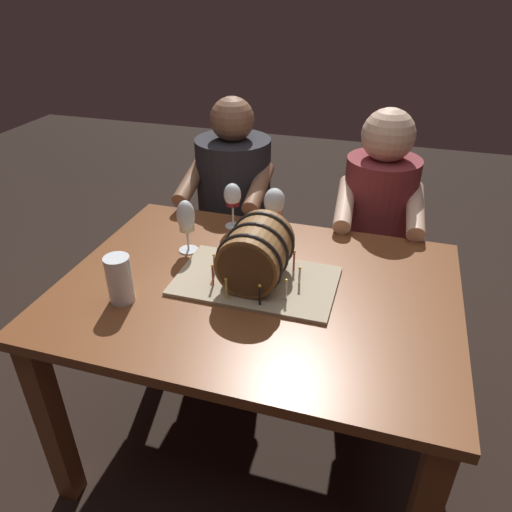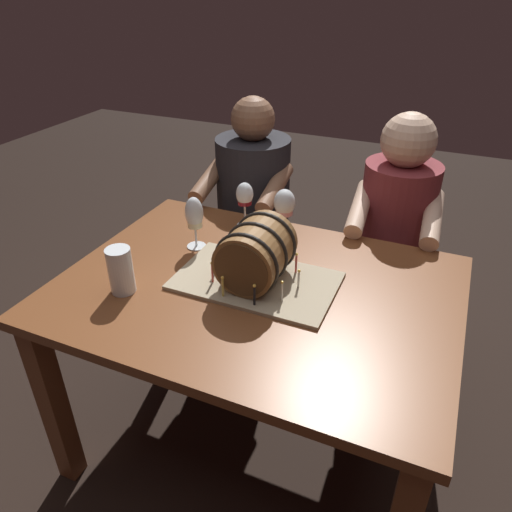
% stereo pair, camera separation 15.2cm
% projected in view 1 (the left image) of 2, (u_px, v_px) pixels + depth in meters
% --- Properties ---
extents(ground_plane, '(8.00, 8.00, 0.00)m').
position_uv_depth(ground_plane, '(257.00, 438.00, 1.93)').
color(ground_plane, black).
extents(dining_table, '(1.26, 0.93, 0.74)m').
position_uv_depth(dining_table, '(257.00, 313.00, 1.61)').
color(dining_table, brown).
rests_on(dining_table, ground).
extents(barrel_cake, '(0.52, 0.31, 0.22)m').
position_uv_depth(barrel_cake, '(256.00, 257.00, 1.52)').
color(barrel_cake, tan).
rests_on(barrel_cake, dining_table).
extents(wine_glass_red, '(0.07, 0.07, 0.18)m').
position_uv_depth(wine_glass_red, '(232.00, 197.00, 1.84)').
color(wine_glass_red, white).
rests_on(wine_glass_red, dining_table).
extents(wine_glass_white, '(0.07, 0.07, 0.20)m').
position_uv_depth(wine_glass_white, '(186.00, 219.00, 1.68)').
color(wine_glass_white, white).
rests_on(wine_glass_white, dining_table).
extents(wine_glass_rose, '(0.08, 0.08, 0.19)m').
position_uv_depth(wine_glass_rose, '(274.00, 203.00, 1.77)').
color(wine_glass_rose, white).
rests_on(wine_glass_rose, dining_table).
extents(beer_pint, '(0.08, 0.08, 0.15)m').
position_uv_depth(beer_pint, '(120.00, 282.00, 1.45)').
color(beer_pint, white).
rests_on(beer_pint, dining_table).
extents(person_seated_left, '(0.39, 0.47, 1.16)m').
position_uv_depth(person_seated_left, '(235.00, 230.00, 2.32)').
color(person_seated_left, black).
rests_on(person_seated_left, ground).
extents(person_seated_right, '(0.36, 0.46, 1.16)m').
position_uv_depth(person_seated_right, '(372.00, 253.00, 2.16)').
color(person_seated_right, '#4C1B1E').
rests_on(person_seated_right, ground).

